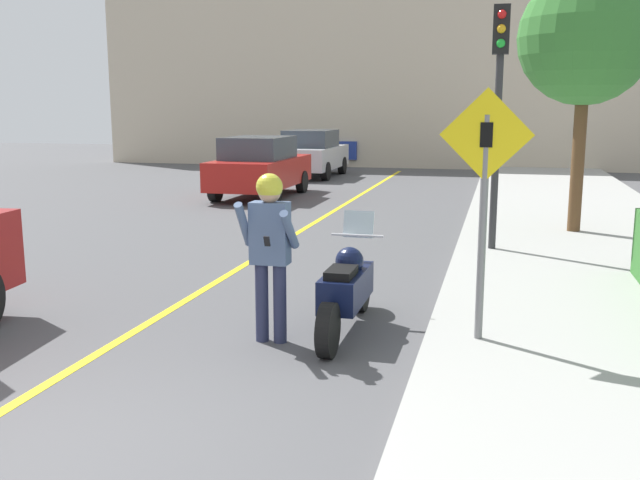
{
  "coord_description": "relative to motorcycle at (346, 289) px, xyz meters",
  "views": [
    {
      "loc": [
        3.3,
        -4.0,
        2.46
      ],
      "look_at": [
        1.34,
        3.67,
        0.99
      ],
      "focal_mm": 40.0,
      "sensor_mm": 36.0,
      "label": 1
    }
  ],
  "objects": [
    {
      "name": "motorcycle",
      "position": [
        0.0,
        0.0,
        0.0
      ],
      "size": [
        0.62,
        2.27,
        1.27
      ],
      "color": "black",
      "rests_on": "ground"
    },
    {
      "name": "building_backdrop",
      "position": [
        -1.69,
        22.52,
        3.31
      ],
      "size": [
        28.0,
        1.2,
        7.6
      ],
      "color": "beige",
      "rests_on": "ground"
    },
    {
      "name": "street_tree",
      "position": [
        2.99,
        6.73,
        3.21
      ],
      "size": [
        2.45,
        2.45,
        4.8
      ],
      "color": "brown",
      "rests_on": "sidewalk_curb"
    },
    {
      "name": "sidewalk_curb",
      "position": [
        3.11,
        0.52,
        -0.42
      ],
      "size": [
        4.4,
        44.0,
        0.14
      ],
      "color": "#9E9E99",
      "rests_on": "ground"
    },
    {
      "name": "traffic_light",
      "position": [
        1.5,
        4.56,
        2.37
      ],
      "size": [
        0.26,
        0.3,
        3.92
      ],
      "color": "#2D2D30",
      "rests_on": "sidewalk_curb"
    },
    {
      "name": "road_center_line",
      "position": [
        -2.29,
        2.52,
        -0.48
      ],
      "size": [
        0.12,
        36.0,
        0.01
      ],
      "color": "yellow",
      "rests_on": "ground"
    },
    {
      "name": "person_biker",
      "position": [
        -0.7,
        -0.55,
        0.63
      ],
      "size": [
        0.59,
        0.49,
        1.8
      ],
      "color": "#282D4C",
      "rests_on": "ground"
    },
    {
      "name": "ground_plane",
      "position": [
        -1.69,
        -3.48,
        -0.49
      ],
      "size": [
        80.0,
        80.0,
        0.0
      ],
      "primitive_type": "plane",
      "color": "#4C4C4F"
    },
    {
      "name": "crossing_sign",
      "position": [
        1.45,
        -0.33,
        1.17
      ],
      "size": [
        0.91,
        0.08,
        2.51
      ],
      "color": "slate",
      "rests_on": "sidewalk_curb"
    },
    {
      "name": "parked_car_red",
      "position": [
        -4.91,
        11.31,
        0.37
      ],
      "size": [
        1.88,
        4.2,
        1.68
      ],
      "color": "black",
      "rests_on": "ground"
    },
    {
      "name": "parked_car_silver",
      "position": [
        -5.06,
        17.45,
        0.37
      ],
      "size": [
        1.88,
        4.2,
        1.68
      ],
      "color": "black",
      "rests_on": "ground"
    },
    {
      "name": "parked_car_blue",
      "position": [
        -5.2,
        23.84,
        0.37
      ],
      "size": [
        1.88,
        4.2,
        1.68
      ],
      "color": "black",
      "rests_on": "ground"
    }
  ]
}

